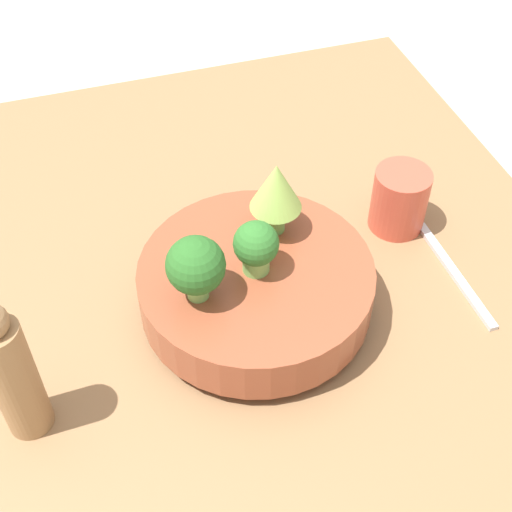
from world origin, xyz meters
The scene contains 9 objects.
ground_plane centered at (0.00, 0.00, 0.00)m, with size 6.00×6.00×0.00m, color #ADA89E.
table centered at (0.00, 0.00, 0.02)m, with size 0.92×0.86×0.04m.
bowl centered at (-0.04, -0.04, 0.08)m, with size 0.25×0.25×0.07m.
broccoli_floret_back centered at (-0.05, 0.03, 0.15)m, with size 0.06×0.06×0.07m.
broccoli_floret_center centered at (-0.04, -0.04, 0.14)m, with size 0.05×0.05×0.06m.
romanesco_piece_near centered at (0.01, -0.07, 0.17)m, with size 0.06×0.06×0.09m.
cup centered at (0.04, -0.24, 0.08)m, with size 0.07×0.07×0.08m.
pepper_mill centered at (-0.10, 0.21, 0.12)m, with size 0.04×0.04×0.17m.
fork centered at (-0.05, -0.27, 0.04)m, with size 0.18×0.01×0.01m.
Camera 1 is at (-0.52, 0.12, 0.65)m, focal length 50.00 mm.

